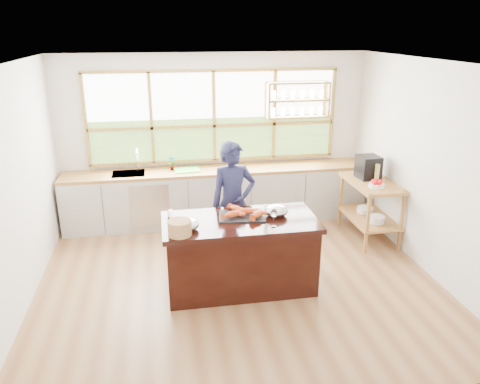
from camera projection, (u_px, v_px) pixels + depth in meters
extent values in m
plane|color=olive|center=(237.00, 278.00, 6.05)|extent=(5.00, 5.00, 0.00)
cube|color=beige|center=(214.00, 137.00, 7.69)|extent=(5.00, 0.02, 2.70)
cube|color=beige|center=(287.00, 270.00, 3.51)|extent=(5.00, 0.02, 2.70)
cube|color=beige|center=(16.00, 191.00, 5.19)|extent=(0.02, 4.50, 2.70)
cube|color=beige|center=(429.00, 169.00, 6.01)|extent=(0.02, 4.50, 2.70)
cube|color=white|center=(237.00, 62.00, 5.15)|extent=(5.00, 4.50, 0.02)
cube|color=#A1803A|center=(214.00, 117.00, 7.54)|extent=(4.05, 0.06, 1.50)
cube|color=white|center=(214.00, 95.00, 7.45)|extent=(3.98, 0.01, 0.75)
cube|color=#326020|center=(214.00, 139.00, 7.69)|extent=(3.98, 0.01, 0.70)
cube|color=#A1803A|center=(298.00, 83.00, 7.48)|extent=(1.00, 0.28, 0.03)
cube|color=#A1803A|center=(297.00, 100.00, 7.58)|extent=(1.00, 0.28, 0.03)
cube|color=#A1803A|center=(297.00, 117.00, 7.67)|extent=(1.00, 0.28, 0.03)
cube|color=#A1803A|center=(267.00, 101.00, 7.49)|extent=(0.03, 0.28, 0.55)
cube|color=#A1803A|center=(327.00, 99.00, 7.66)|extent=(0.03, 0.28, 0.55)
cube|color=beige|center=(218.00, 197.00, 7.71)|extent=(4.90, 0.62, 0.85)
cube|color=#B6B9BD|center=(150.00, 207.00, 7.23)|extent=(0.60, 0.01, 0.72)
cube|color=#A37B39|center=(217.00, 170.00, 7.56)|extent=(4.90, 0.62, 0.05)
cube|color=#B6B9BD|center=(129.00, 178.00, 7.35)|extent=(0.50, 0.42, 0.16)
cube|color=#A37B39|center=(402.00, 221.00, 6.67)|extent=(0.04, 0.04, 0.90)
cube|color=#A37B39|center=(371.00, 197.00, 7.60)|extent=(0.04, 0.04, 0.90)
cube|color=#A37B39|center=(367.00, 224.00, 6.59)|extent=(0.04, 0.04, 0.90)
cube|color=#A37B39|center=(341.00, 199.00, 7.51)|extent=(0.04, 0.04, 0.90)
cube|color=#A37B39|center=(369.00, 217.00, 7.14)|extent=(0.62, 1.10, 0.03)
cube|color=#A37B39|center=(372.00, 183.00, 6.95)|extent=(0.62, 1.10, 0.05)
cylinder|color=white|center=(376.00, 220.00, 6.88)|extent=(0.24, 0.24, 0.11)
cylinder|color=white|center=(365.00, 210.00, 7.26)|extent=(0.24, 0.24, 0.09)
cube|color=black|center=(240.00, 256.00, 5.72)|extent=(1.77, 0.82, 0.84)
cube|color=black|center=(240.00, 222.00, 5.57)|extent=(1.85, 0.90, 0.06)
imported|color=#191B3B|center=(233.00, 203.00, 6.27)|extent=(0.66, 0.48, 1.68)
imported|color=slate|center=(171.00, 163.00, 7.45)|extent=(0.14, 0.12, 0.24)
cube|color=green|center=(187.00, 170.00, 7.47)|extent=(0.43, 0.34, 0.01)
cube|color=black|center=(368.00, 167.00, 7.04)|extent=(0.32, 0.34, 0.35)
cylinder|color=#B2B655|center=(377.00, 173.00, 6.88)|extent=(0.07, 0.07, 0.27)
cylinder|color=white|center=(377.00, 185.00, 6.70)|extent=(0.22, 0.22, 0.05)
sphere|color=red|center=(380.00, 182.00, 6.69)|extent=(0.07, 0.07, 0.07)
sphere|color=red|center=(376.00, 181.00, 6.73)|extent=(0.07, 0.07, 0.07)
sphere|color=red|center=(373.00, 182.00, 6.70)|extent=(0.07, 0.07, 0.07)
sphere|color=red|center=(375.00, 183.00, 6.65)|extent=(0.07, 0.07, 0.07)
sphere|color=red|center=(380.00, 183.00, 6.64)|extent=(0.07, 0.07, 0.07)
cube|color=black|center=(242.00, 216.00, 5.65)|extent=(0.59, 0.46, 0.02)
ellipsoid|color=red|center=(233.00, 214.00, 5.57)|extent=(0.23, 0.15, 0.08)
ellipsoid|color=red|center=(248.00, 211.00, 5.67)|extent=(0.23, 0.14, 0.08)
ellipsoid|color=red|center=(258.00, 214.00, 5.57)|extent=(0.21, 0.21, 0.08)
ellipsoid|color=red|center=(236.00, 209.00, 5.74)|extent=(0.18, 0.23, 0.08)
ellipsoid|color=#B6B9BD|center=(187.00, 225.00, 5.28)|extent=(0.28, 0.28, 0.13)
ellipsoid|color=#B6B9BD|center=(276.00, 211.00, 5.68)|extent=(0.29, 0.29, 0.14)
cylinder|color=silver|center=(273.00, 226.00, 5.38)|extent=(0.06, 0.06, 0.01)
cylinder|color=silver|center=(274.00, 221.00, 5.36)|extent=(0.01, 0.01, 0.13)
ellipsoid|color=silver|center=(274.00, 213.00, 5.33)|extent=(0.08, 0.08, 0.10)
cylinder|color=tan|center=(180.00, 228.00, 5.13)|extent=(0.26, 0.26, 0.17)
cylinder|color=white|center=(173.00, 217.00, 5.56)|extent=(0.12, 0.31, 0.08)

